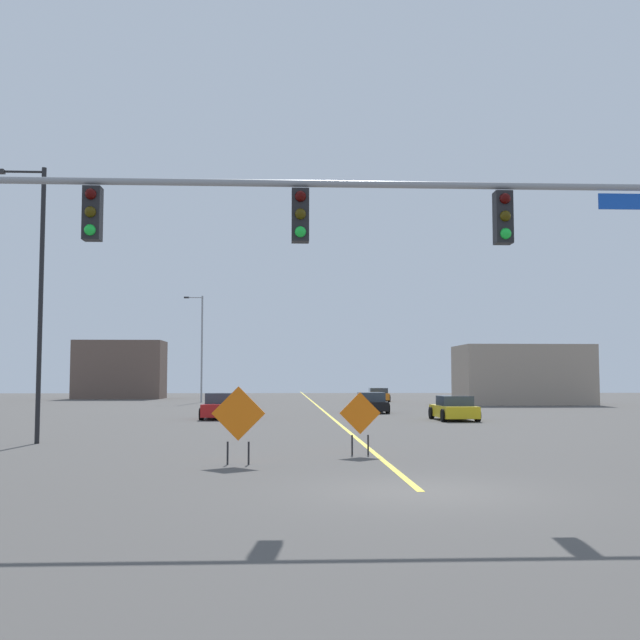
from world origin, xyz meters
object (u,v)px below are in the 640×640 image
at_px(street_lamp_mid_left, 37,291).
at_px(street_lamp_near_left, 201,344).
at_px(traffic_signal_assembly, 196,231).
at_px(car_yellow_near, 454,409).
at_px(car_orange_approaching, 378,395).
at_px(car_black_mid, 371,403).
at_px(car_red_distant, 222,407).
at_px(construction_sign_left_shoulder, 360,416).
at_px(construction_sign_right_lane, 238,416).

height_order(street_lamp_mid_left, street_lamp_near_left, street_lamp_near_left).
xyz_separation_m(traffic_signal_assembly, car_yellow_near, (10.55, 24.96, -4.46)).
bearing_deg(car_orange_approaching, car_black_mid, -98.07).
height_order(traffic_signal_assembly, car_yellow_near, traffic_signal_assembly).
bearing_deg(car_black_mid, traffic_signal_assembly, -102.08).
height_order(street_lamp_near_left, car_red_distant, street_lamp_near_left).
relative_size(street_lamp_near_left, car_black_mid, 2.45).
height_order(traffic_signal_assembly, construction_sign_left_shoulder, traffic_signal_assembly).
xyz_separation_m(street_lamp_near_left, car_yellow_near, (16.29, -29.73, -4.61)).
bearing_deg(traffic_signal_assembly, street_lamp_near_left, 95.99).
relative_size(construction_sign_right_lane, car_black_mid, 0.51).
xyz_separation_m(car_black_mid, car_orange_approaching, (3.31, 23.33, 0.02)).
xyz_separation_m(street_lamp_mid_left, construction_sign_left_shoulder, (10.55, -4.43, -4.02)).
relative_size(car_orange_approaching, car_yellow_near, 1.05).
distance_m(street_lamp_mid_left, car_black_mid, 26.52).
relative_size(construction_sign_right_lane, car_orange_approaching, 0.45).
height_order(traffic_signal_assembly, car_red_distant, traffic_signal_assembly).
distance_m(construction_sign_right_lane, car_orange_approaching, 53.08).
xyz_separation_m(car_orange_approaching, car_yellow_near, (0.04, -32.05, -0.03)).
bearing_deg(car_red_distant, traffic_signal_assembly, -86.63).
bearing_deg(traffic_signal_assembly, construction_sign_right_lane, 83.37).
bearing_deg(street_lamp_near_left, traffic_signal_assembly, -84.01).
distance_m(construction_sign_left_shoulder, car_red_distant, 20.58).
bearing_deg(car_black_mid, car_red_distant, -142.46).
relative_size(construction_sign_left_shoulder, car_orange_approaching, 0.41).
relative_size(car_orange_approaching, car_red_distant, 1.13).
bearing_deg(car_red_distant, car_orange_approaching, 68.09).
bearing_deg(street_lamp_mid_left, construction_sign_right_lane, -42.65).
bearing_deg(street_lamp_near_left, street_lamp_mid_left, -91.21).
height_order(construction_sign_left_shoulder, car_black_mid, construction_sign_left_shoulder).
bearing_deg(traffic_signal_assembly, car_orange_approaching, 79.55).
relative_size(car_red_distant, car_yellow_near, 0.93).
relative_size(traffic_signal_assembly, car_red_distant, 4.20).
height_order(construction_sign_right_lane, car_orange_approaching, construction_sign_right_lane).
height_order(traffic_signal_assembly, street_lamp_near_left, street_lamp_near_left).
xyz_separation_m(traffic_signal_assembly, street_lamp_mid_left, (-6.65, 11.52, 0.08)).
xyz_separation_m(street_lamp_mid_left, car_black_mid, (13.86, 22.16, -4.53)).
relative_size(construction_sign_right_lane, car_red_distant, 0.51).
bearing_deg(construction_sign_left_shoulder, construction_sign_right_lane, -146.22).
xyz_separation_m(street_lamp_mid_left, construction_sign_right_lane, (7.22, -6.65, -3.91)).
bearing_deg(traffic_signal_assembly, car_red_distant, 93.37).
xyz_separation_m(construction_sign_left_shoulder, car_orange_approaching, (6.62, 49.91, -0.49)).
distance_m(car_black_mid, car_yellow_near, 9.34).
bearing_deg(car_yellow_near, car_red_distant, 170.81).
bearing_deg(car_yellow_near, traffic_signal_assembly, -112.92).
height_order(street_lamp_mid_left, car_black_mid, street_lamp_mid_left).
xyz_separation_m(street_lamp_near_left, car_orange_approaching, (16.25, 2.31, -4.58)).
height_order(car_orange_approaching, car_red_distant, car_red_distant).
bearing_deg(street_lamp_mid_left, car_red_distant, 71.78).
height_order(construction_sign_left_shoulder, construction_sign_right_lane, construction_sign_right_lane).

